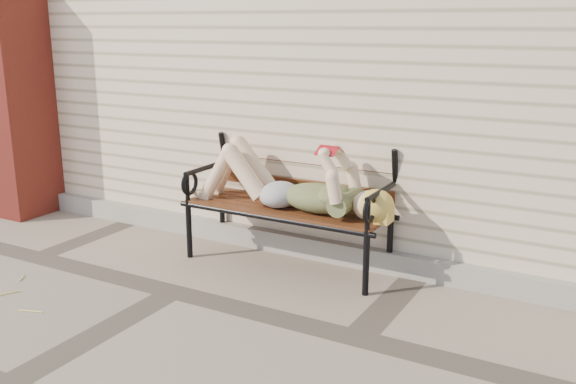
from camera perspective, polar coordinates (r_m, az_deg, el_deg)
The scene contains 6 objects.
ground at distance 4.14m, azimuth -10.12°, elevation -8.73°, with size 80.00×80.00×0.00m, color gray.
house_wall at distance 6.40m, azimuth 6.87°, elevation 13.49°, with size 8.00×4.00×3.00m, color beige.
foundation_strip at distance 4.85m, azimuth -2.91°, elevation -4.01°, with size 8.00×0.10×0.15m, color gray.
brick_pillar at distance 6.03m, azimuth -23.26°, elevation 7.56°, with size 0.50×0.50×2.00m, color maroon.
garden_bench at distance 4.42m, azimuth 0.44°, elevation 0.71°, with size 1.54×0.62×1.00m.
reading_woman at distance 4.30m, azimuth -0.19°, elevation 0.78°, with size 1.46×0.33×0.46m.
Camera 1 is at (2.45, -2.91, 1.64)m, focal length 40.00 mm.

